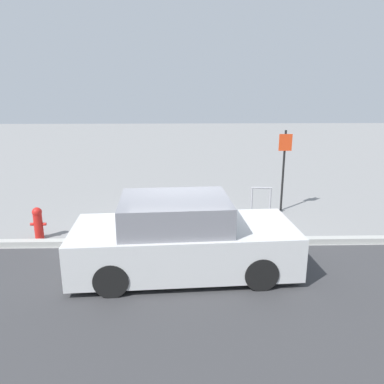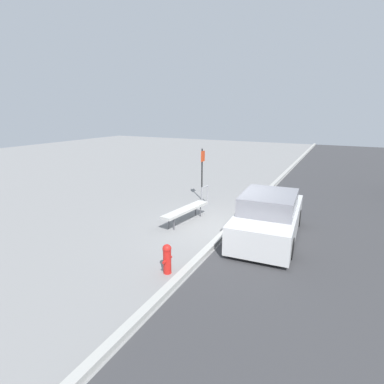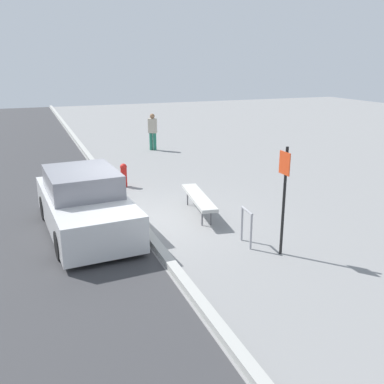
{
  "view_description": "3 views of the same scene",
  "coord_description": "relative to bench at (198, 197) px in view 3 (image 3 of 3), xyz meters",
  "views": [
    {
      "loc": [
        0.09,
        -7.82,
        3.4
      ],
      "look_at": [
        0.34,
        1.98,
        0.68
      ],
      "focal_mm": 35.0,
      "sensor_mm": 36.0,
      "label": 1
    },
    {
      "loc": [
        -8.92,
        -3.11,
        3.88
      ],
      "look_at": [
        0.25,
        1.51,
        1.09
      ],
      "focal_mm": 28.0,
      "sensor_mm": 36.0,
      "label": 2
    },
    {
      "loc": [
        9.91,
        -2.42,
        3.92
      ],
      "look_at": [
        0.59,
        1.26,
        0.83
      ],
      "focal_mm": 40.0,
      "sensor_mm": 36.0,
      "label": 3
    }
  ],
  "objects": [
    {
      "name": "ground_plane",
      "position": [
        -0.03,
        -1.66,
        -0.47
      ],
      "size": [
        60.0,
        60.0,
        0.0
      ],
      "primitive_type": "plane",
      "color": "gray"
    },
    {
      "name": "parked_car_near",
      "position": [
        0.04,
        -2.93,
        0.19
      ],
      "size": [
        4.23,
        1.99,
        1.47
      ],
      "rotation": [
        0.0,
        0.0,
        0.06
      ],
      "color": "black",
      "rests_on": "ground_plane"
    },
    {
      "name": "bench",
      "position": [
        0.0,
        0.0,
        0.0
      ],
      "size": [
        2.35,
        0.73,
        0.52
      ],
      "rotation": [
        0.0,
        0.0,
        -0.14
      ],
      "color": "#515156",
      "rests_on": "ground_plane"
    },
    {
      "name": "fire_hydrant",
      "position": [
        -3.3,
        -1.24,
        -0.06
      ],
      "size": [
        0.36,
        0.22,
        0.77
      ],
      "color": "red",
      "rests_on": "ground_plane"
    },
    {
      "name": "sign_post",
      "position": [
        2.88,
        0.69,
        0.91
      ],
      "size": [
        0.36,
        0.08,
        2.3
      ],
      "color": "black",
      "rests_on": "ground_plane"
    },
    {
      "name": "curb",
      "position": [
        -0.03,
        -1.66,
        -0.4
      ],
      "size": [
        60.0,
        0.2,
        0.13
      ],
      "color": "#A8A8A3",
      "rests_on": "ground_plane"
    },
    {
      "name": "bike_rack",
      "position": [
        2.19,
        0.24,
        0.03
      ],
      "size": [
        0.55,
        0.1,
        0.83
      ],
      "rotation": [
        0.0,
        0.0,
        -0.09
      ],
      "color": "#99999E",
      "rests_on": "ground_plane"
    },
    {
      "name": "pedestrian",
      "position": [
        -8.66,
        1.32,
        0.41
      ],
      "size": [
        0.37,
        0.42,
        1.65
      ],
      "rotation": [
        0.0,
        0.0,
        1.02
      ],
      "color": "#267259",
      "rests_on": "ground_plane"
    }
  ]
}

